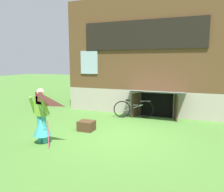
{
  "coord_description": "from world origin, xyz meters",
  "views": [
    {
      "loc": [
        2.43,
        -6.77,
        2.42
      ],
      "look_at": [
        -0.46,
        0.58,
        1.21
      ],
      "focal_mm": 35.67,
      "sensor_mm": 36.0,
      "label": 1
    }
  ],
  "objects": [
    {
      "name": "wooden_crate",
      "position": [
        -1.22,
        0.02,
        0.17
      ],
      "size": [
        0.55,
        0.46,
        0.35
      ],
      "primitive_type": "cube",
      "color": "#4C331E",
      "rests_on": "ground_plane"
    },
    {
      "name": "kite",
      "position": [
        -1.54,
        -2.03,
        1.28
      ],
      "size": [
        0.75,
        0.75,
        1.55
      ],
      "color": "#E54C7F",
      "rests_on": "ground_plane"
    },
    {
      "name": "log_house",
      "position": [
        0.0,
        5.68,
        2.66
      ],
      "size": [
        7.44,
        6.48,
        5.31
      ],
      "color": "#ADA393",
      "rests_on": "ground_plane"
    },
    {
      "name": "person",
      "position": [
        -1.88,
        -1.55,
        0.7
      ],
      "size": [
        0.61,
        0.53,
        1.66
      ],
      "rotation": [
        0.0,
        0.0,
        -0.09
      ],
      "color": "teal",
      "rests_on": "ground_plane"
    },
    {
      "name": "bicycle_silver",
      "position": [
        -0.18,
        2.43,
        0.39
      ],
      "size": [
        1.67,
        0.63,
        0.8
      ],
      "rotation": [
        0.0,
        0.0,
        0.34
      ],
      "color": "black",
      "rests_on": "ground_plane"
    },
    {
      "name": "ground_plane",
      "position": [
        0.0,
        0.0,
        0.0
      ],
      "size": [
        60.0,
        60.0,
        0.0
      ],
      "primitive_type": "plane",
      "color": "#4C7F33"
    }
  ]
}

